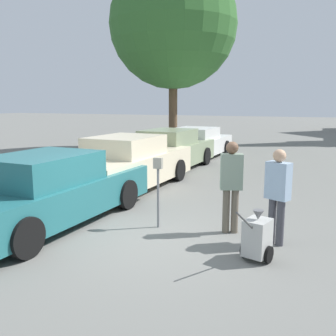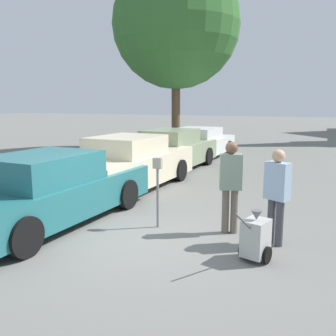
# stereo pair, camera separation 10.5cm
# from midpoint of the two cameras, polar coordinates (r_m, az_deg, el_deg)

# --- Properties ---
(ground_plane) EXTENTS (120.00, 120.00, 0.00)m
(ground_plane) POSITION_cam_midpoint_polar(r_m,az_deg,el_deg) (7.23, -2.29, -10.62)
(ground_plane) COLOR slate
(parked_car_teal) EXTENTS (2.19, 5.25, 1.51)m
(parked_car_teal) POSITION_cam_midpoint_polar(r_m,az_deg,el_deg) (8.25, -17.23, -3.42)
(parked_car_teal) COLOR #23666B
(parked_car_teal) RESTS_ON ground_plane
(parked_car_cream) EXTENTS (2.26, 5.18, 1.57)m
(parked_car_cream) POSITION_cam_midpoint_polar(r_m,az_deg,el_deg) (11.13, -5.58, 0.61)
(parked_car_cream) COLOR beige
(parked_car_cream) RESTS_ON ground_plane
(parked_car_sage) EXTENTS (2.15, 5.13, 1.52)m
(parked_car_sage) POSITION_cam_midpoint_polar(r_m,az_deg,el_deg) (14.15, 0.84, 2.60)
(parked_car_sage) COLOR gray
(parked_car_sage) RESTS_ON ground_plane
(parked_car_white) EXTENTS (2.30, 5.10, 1.39)m
(parked_car_white) POSITION_cam_midpoint_polar(r_m,az_deg,el_deg) (17.19, 4.85, 3.72)
(parked_car_white) COLOR silver
(parked_car_white) RESTS_ON ground_plane
(parking_meter) EXTENTS (0.18, 0.09, 1.45)m
(parking_meter) POSITION_cam_midpoint_polar(r_m,az_deg,el_deg) (7.56, -1.20, -1.76)
(parking_meter) COLOR slate
(parking_meter) RESTS_ON ground_plane
(person_worker) EXTENTS (0.47, 0.34, 1.81)m
(person_worker) POSITION_cam_midpoint_polar(r_m,az_deg,el_deg) (7.33, 9.93, -2.01)
(person_worker) COLOR #665B4C
(person_worker) RESTS_ON ground_plane
(person_supervisor) EXTENTS (0.47, 0.38, 1.74)m
(person_supervisor) POSITION_cam_midpoint_polar(r_m,az_deg,el_deg) (6.91, 16.67, -3.41)
(person_supervisor) COLOR #3F3F47
(person_supervisor) RESTS_ON ground_plane
(equipment_cart) EXTENTS (0.53, 1.00, 1.00)m
(equipment_cart) POSITION_cam_midpoint_polar(r_m,az_deg,el_deg) (6.32, 13.67, -10.28)
(equipment_cart) COLOR #B2B2AD
(equipment_cart) RESTS_ON ground_plane
(shade_tree) EXTENTS (6.33, 6.33, 9.49)m
(shade_tree) POSITION_cam_midpoint_polar(r_m,az_deg,el_deg) (19.87, 1.41, 21.01)
(shade_tree) COLOR brown
(shade_tree) RESTS_ON ground_plane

